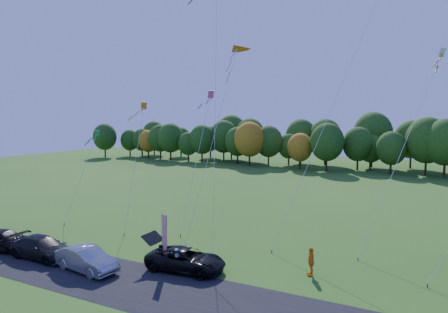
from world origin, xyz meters
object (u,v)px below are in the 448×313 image
at_px(person_east, 311,262).
at_px(feather_flag, 164,235).
at_px(black_suv, 186,260).
at_px(silver_sedan, 86,259).

xyz_separation_m(person_east, feather_flag, (-9.12, -3.28, 1.40)).
bearing_deg(person_east, black_suv, -94.16).
bearing_deg(silver_sedan, person_east, -58.91).
relative_size(silver_sedan, person_east, 2.63).
bearing_deg(black_suv, person_east, -74.09).
xyz_separation_m(black_suv, silver_sedan, (-5.86, -3.02, 0.05)).
bearing_deg(person_east, feather_flag, -95.35).
bearing_deg(feather_flag, black_suv, 13.40).
relative_size(person_east, feather_flag, 0.48).
bearing_deg(feather_flag, silver_sedan, -148.64).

